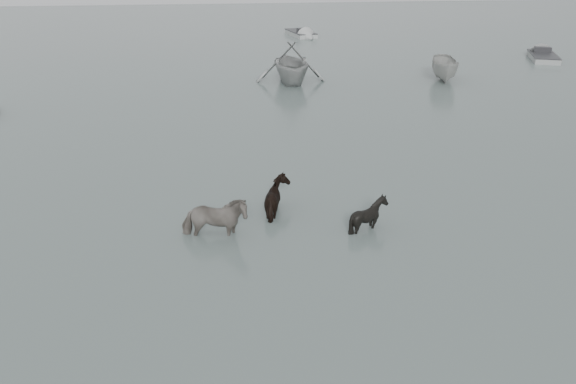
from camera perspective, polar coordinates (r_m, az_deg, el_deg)
The scene contains 8 objects.
ground at distance 14.81m, azimuth 5.55°, elevation -5.23°, with size 140.00×140.00×0.00m, color #51605D.
pony_pinto at distance 14.88m, azimuth -7.55°, elevation -1.89°, with size 0.82×1.81×1.53m, color black.
pony_dark at distance 16.22m, azimuth -0.90°, elevation 0.17°, with size 1.32×1.13×1.33m, color black.
pony_black at distance 15.42m, azimuth 8.23°, elevation -1.68°, with size 0.96×1.08×1.18m, color black.
rowboat_trail at distance 32.61m, azimuth 0.32°, elevation 13.20°, with size 4.09×4.74×2.50m, color #9A9D9A.
boat_small at distance 34.56m, azimuth 15.68°, elevation 12.09°, with size 1.44×3.84×1.48m, color #A7A7A2.
skiff_port at distance 43.65m, azimuth 24.54°, elevation 12.63°, with size 5.75×1.60×0.75m, color gray, non-canonical shape.
skiff_mid at distance 51.35m, azimuth 1.30°, elevation 16.01°, with size 5.93×1.60×0.75m, color #A5A7A5, non-canonical shape.
Camera 1 is at (-3.16, -12.61, 7.10)m, focal length 35.00 mm.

